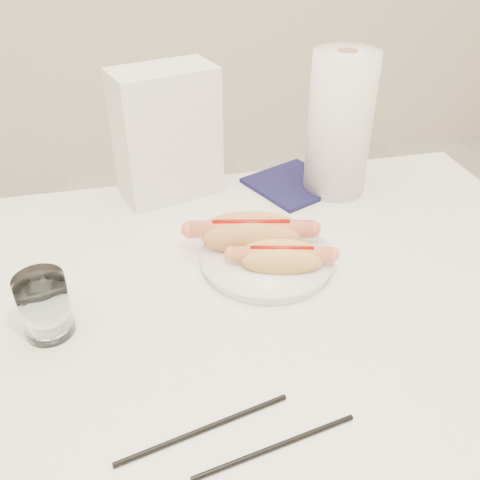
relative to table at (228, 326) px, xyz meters
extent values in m
cube|color=white|center=(0.00, 0.00, 0.04)|extent=(1.20, 0.80, 0.04)
cylinder|color=silver|center=(0.54, 0.34, -0.34)|extent=(0.04, 0.04, 0.71)
cylinder|color=white|center=(0.08, 0.07, 0.07)|extent=(0.24, 0.24, 0.02)
ellipsoid|color=tan|center=(0.06, 0.08, 0.10)|extent=(0.17, 0.07, 0.06)
ellipsoid|color=tan|center=(0.07, 0.12, 0.10)|extent=(0.17, 0.07, 0.06)
ellipsoid|color=tan|center=(0.06, 0.10, 0.09)|extent=(0.15, 0.09, 0.03)
cylinder|color=#E67351|center=(0.06, 0.10, 0.11)|extent=(0.20, 0.07, 0.03)
cylinder|color=#990A05|center=(0.06, 0.10, 0.12)|extent=(0.13, 0.04, 0.01)
ellipsoid|color=#E6B359|center=(0.09, 0.02, 0.10)|extent=(0.13, 0.06, 0.04)
ellipsoid|color=#E6B359|center=(0.10, 0.05, 0.10)|extent=(0.13, 0.06, 0.04)
ellipsoid|color=#E6B359|center=(0.09, 0.03, 0.09)|extent=(0.12, 0.07, 0.02)
cylinder|color=#F08155|center=(0.09, 0.03, 0.10)|extent=(0.16, 0.06, 0.02)
cylinder|color=#990A05|center=(0.09, 0.03, 0.11)|extent=(0.10, 0.03, 0.01)
cylinder|color=white|center=(-0.26, -0.02, 0.11)|extent=(0.07, 0.07, 0.09)
cylinder|color=black|center=(-0.07, -0.23, 0.06)|extent=(0.21, 0.05, 0.01)
cylinder|color=black|center=(0.00, -0.27, 0.06)|extent=(0.20, 0.04, 0.01)
cube|color=silver|center=(-0.04, 0.35, 0.19)|extent=(0.21, 0.15, 0.25)
cube|color=#14133D|center=(0.21, 0.32, 0.06)|extent=(0.21, 0.21, 0.01)
cylinder|color=white|center=(0.28, 0.29, 0.20)|extent=(0.14, 0.14, 0.28)
camera|label=1|loc=(-0.12, -0.61, 0.59)|focal=40.01mm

